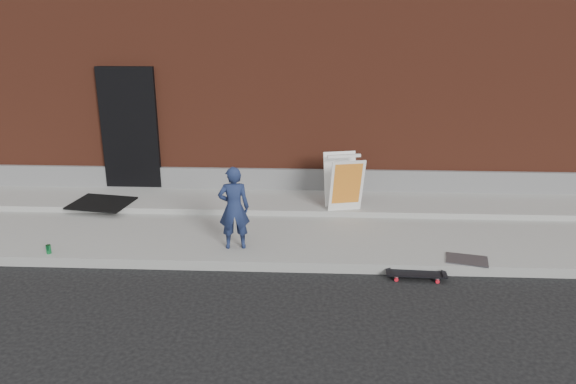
# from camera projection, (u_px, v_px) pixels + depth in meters

# --- Properties ---
(ground) EXTENTS (80.00, 80.00, 0.00)m
(ground) POSITION_uv_depth(u_px,v_px,m) (254.00, 272.00, 7.91)
(ground) COLOR black
(ground) RESTS_ON ground
(sidewalk) EXTENTS (20.00, 3.00, 0.15)m
(sidewalk) POSITION_uv_depth(u_px,v_px,m) (263.00, 227.00, 9.31)
(sidewalk) COLOR gray
(sidewalk) RESTS_ON ground
(apron) EXTENTS (20.00, 1.20, 0.10)m
(apron) POSITION_uv_depth(u_px,v_px,m) (268.00, 201.00, 10.12)
(apron) COLOR gray
(apron) RESTS_ON sidewalk
(building) EXTENTS (20.00, 8.10, 5.00)m
(building) POSITION_uv_depth(u_px,v_px,m) (282.00, 50.00, 13.73)
(building) COLOR #5C2819
(building) RESTS_ON ground
(child) EXTENTS (0.49, 0.36, 1.25)m
(child) POSITION_uv_depth(u_px,v_px,m) (234.00, 208.00, 8.15)
(child) COLOR #1A254A
(child) RESTS_ON sidewalk
(skateboard) EXTENTS (0.80, 0.25, 0.09)m
(skateboard) POSITION_uv_depth(u_px,v_px,m) (416.00, 274.00, 7.67)
(skateboard) COLOR red
(skateboard) RESTS_ON ground
(pizza_sign) EXTENTS (0.70, 0.78, 0.95)m
(pizza_sign) POSITION_uv_depth(u_px,v_px,m) (344.00, 182.00, 9.49)
(pizza_sign) COLOR white
(pizza_sign) RESTS_ON apron
(soda_can) EXTENTS (0.09, 0.09, 0.13)m
(soda_can) POSITION_uv_depth(u_px,v_px,m) (49.00, 249.00, 8.12)
(soda_can) COLOR #1C8E45
(soda_can) RESTS_ON sidewalk
(doormat) EXTENTS (1.11, 0.95, 0.03)m
(doormat) POSITION_uv_depth(u_px,v_px,m) (102.00, 203.00, 9.85)
(doormat) COLOR black
(doormat) RESTS_ON apron
(utility_plate) EXTENTS (0.64, 0.48, 0.02)m
(utility_plate) POSITION_uv_depth(u_px,v_px,m) (467.00, 260.00, 7.92)
(utility_plate) COLOR #4E4E53
(utility_plate) RESTS_ON sidewalk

